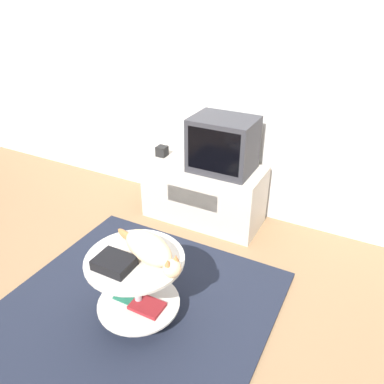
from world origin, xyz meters
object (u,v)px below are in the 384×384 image
speaker (162,151)px  dvd_box (114,263)px  cat (150,249)px  tv (223,145)px

speaker → dvd_box: 1.44m
speaker → dvd_box: (0.52, -1.34, -0.06)m
dvd_box → cat: cat is taller
tv → dvd_box: 1.35m
tv → dvd_box: bearing=-92.5°
speaker → dvd_box: speaker is taller
speaker → dvd_box: bearing=-68.9°
tv → speaker: bearing=179.0°
dvd_box → cat: size_ratio=0.38×
dvd_box → cat: 0.21m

